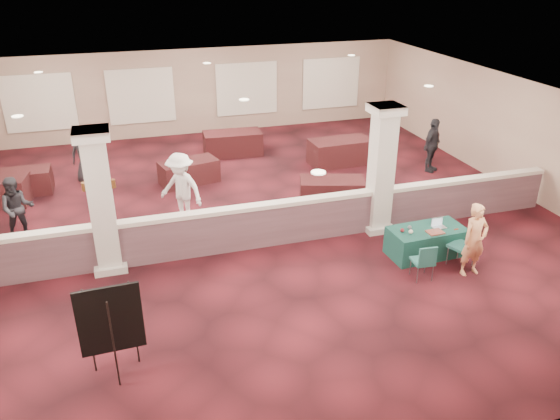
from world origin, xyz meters
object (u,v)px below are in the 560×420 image
object	(u,v)px
conf_chair_main	(466,244)
attendee_a	(17,209)
far_table_back_center	(233,143)
attendee_d	(85,155)
far_table_back_left	(20,182)
far_table_front_right	(332,191)
attendee_c	(432,145)
attendee_b	(181,189)
near_table	(426,241)
woman	(475,240)
far_table_back_right	(340,152)
conf_chair_side	(425,260)
far_table_front_center	(189,172)
easel_board	(110,321)

from	to	relation	value
conf_chair_main	attendee_a	distance (m)	10.48
far_table_back_center	attendee_d	bearing A→B (deg)	-165.95
attendee_a	far_table_back_left	bearing A→B (deg)	91.43
attendee_a	attendee_d	distance (m)	3.69
far_table_front_right	attendee_a	distance (m)	8.04
far_table_back_center	attendee_c	xyz separation A→B (m)	(5.68, -3.43, 0.46)
conf_chair_main	far_table_front_right	world-z (taller)	conf_chair_main
attendee_a	attendee_b	size ratio (longest dim) A/B	0.85
near_table	woman	distance (m)	1.24
near_table	woman	xyz separation A→B (m)	(0.50, -1.02, 0.49)
woman	far_table_back_right	xyz separation A→B (m)	(-0.03, 7.22, -0.41)
conf_chair_side	far_table_front_right	bearing A→B (deg)	99.27
woman	far_table_front_center	world-z (taller)	woman
woman	far_table_back_center	size ratio (longest dim) A/B	0.84
far_table_front_center	attendee_d	bearing A→B (deg)	162.08
far_table_back_right	attendee_d	distance (m)	8.02
conf_chair_side	far_table_front_center	bearing A→B (deg)	123.80
conf_chair_main	far_table_back_left	world-z (taller)	conf_chair_main
far_table_back_center	near_table	bearing A→B (deg)	-71.46
far_table_back_left	attendee_a	world-z (taller)	attendee_a
far_table_front_center	attendee_c	distance (m)	7.65
far_table_back_left	conf_chair_side	bearing A→B (deg)	-40.97
attendee_b	far_table_front_right	bearing A→B (deg)	43.41
woman	far_table_front_right	distance (m)	4.60
attendee_b	far_table_back_right	bearing A→B (deg)	70.99
woman	far_table_front_right	size ratio (longest dim) A/B	0.93
easel_board	woman	bearing A→B (deg)	6.21
far_table_front_right	attendee_a	bearing A→B (deg)	178.00
far_table_back_right	attendee_d	world-z (taller)	attendee_d
near_table	attendee_b	world-z (taller)	attendee_b
far_table_back_left	far_table_front_right	bearing A→B (deg)	-21.67
easel_board	conf_chair_side	bearing A→B (deg)	8.10
far_table_front_center	far_table_back_right	world-z (taller)	far_table_back_right
near_table	easel_board	bearing A→B (deg)	-165.67
woman	attendee_a	world-z (taller)	woman
far_table_back_left	attendee_b	size ratio (longest dim) A/B	0.91
woman	far_table_front_center	distance (m)	8.68
conf_chair_side	attendee_d	xyz separation A→B (m)	(-6.87, 7.91, 0.38)
attendee_c	near_table	bearing A→B (deg)	-155.57
far_table_back_center	attendee_b	world-z (taller)	attendee_b
attendee_a	attendee_d	bearing A→B (deg)	60.61
far_table_front_right	far_table_back_right	size ratio (longest dim) A/B	0.88
conf_chair_main	far_table_back_left	xyz separation A→B (m)	(-9.89, 7.37, -0.22)
far_table_back_right	attendee_b	xyz separation A→B (m)	(-5.60, -2.87, 0.53)
far_table_front_center	attendee_b	bearing A→B (deg)	-101.80
far_table_back_left	far_table_front_center	bearing A→B (deg)	-7.42
conf_chair_main	far_table_front_center	size ratio (longest dim) A/B	0.56
conf_chair_main	attendee_d	size ratio (longest dim) A/B	0.55
attendee_b	attendee_c	world-z (taller)	attendee_b
near_table	woman	world-z (taller)	woman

